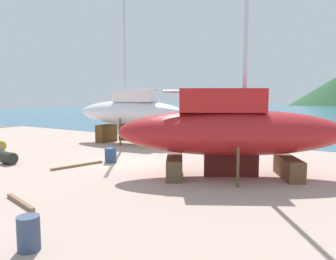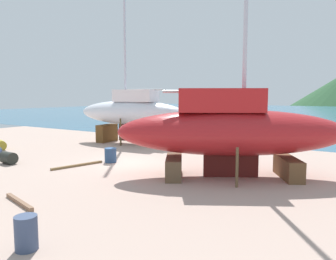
# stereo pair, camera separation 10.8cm
# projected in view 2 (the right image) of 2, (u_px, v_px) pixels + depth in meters

# --- Properties ---
(ground_plane) EXTENTS (48.55, 48.55, 0.00)m
(ground_plane) POSITION_uv_depth(u_px,v_px,m) (98.00, 171.00, 16.23)
(ground_plane) COLOR tan
(sea_water) EXTENTS (142.75, 95.15, 0.01)m
(sea_water) POSITION_uv_depth(u_px,v_px,m) (312.00, 114.00, 66.08)
(sea_water) COLOR #2F6587
(sea_water) RESTS_ON ground
(sailboat_mid_port) EXTENTS (10.43, 7.86, 16.54)m
(sailboat_mid_port) POSITION_uv_depth(u_px,v_px,m) (230.00, 130.00, 14.77)
(sailboat_mid_port) COLOR brown
(sailboat_mid_port) RESTS_ON ground
(sailboat_small_center) EXTENTS (9.36, 3.36, 14.11)m
(sailboat_small_center) POSITION_uv_depth(u_px,v_px,m) (131.00, 112.00, 25.12)
(sailboat_small_center) COLOR brown
(sailboat_small_center) RESTS_ON ground
(worker) EXTENTS (0.42, 0.50, 1.69)m
(worker) POSITION_uv_depth(u_px,v_px,m) (210.00, 139.00, 21.51)
(worker) COLOR #327544
(worker) RESTS_ON ground
(barrel_tipped_right) EXTENTS (0.75, 0.75, 0.84)m
(barrel_tipped_right) POSITION_uv_depth(u_px,v_px,m) (26.00, 233.00, 7.91)
(barrel_tipped_right) COLOR #374666
(barrel_tipped_right) RESTS_ON ground
(barrel_by_slipway) EXTENTS (0.75, 0.75, 0.80)m
(barrel_by_slipway) POSITION_uv_depth(u_px,v_px,m) (111.00, 155.00, 18.25)
(barrel_by_slipway) COLOR navy
(barrel_by_slipway) RESTS_ON ground
(barrel_tipped_left) EXTENTS (0.94, 0.70, 0.65)m
(barrel_tipped_left) POSITION_uv_depth(u_px,v_px,m) (8.00, 158.00, 17.87)
(barrel_tipped_left) COLOR #252823
(barrel_tipped_left) RESTS_ON ground
(barrel_rust_mid) EXTENTS (1.08, 0.94, 0.64)m
(barrel_rust_mid) POSITION_uv_depth(u_px,v_px,m) (1.00, 145.00, 22.43)
(barrel_rust_mid) COLOR olive
(barrel_rust_mid) RESTS_ON ground
(timber_long_aft) EXTENTS (0.85, 2.83, 0.11)m
(timber_long_aft) POSITION_uv_depth(u_px,v_px,m) (78.00, 165.00, 17.23)
(timber_long_aft) COLOR brown
(timber_long_aft) RESTS_ON ground
(timber_short_skew) EXTENTS (2.17, 0.66, 0.14)m
(timber_short_skew) POSITION_uv_depth(u_px,v_px,m) (19.00, 202.00, 11.30)
(timber_short_skew) COLOR #856249
(timber_short_skew) RESTS_ON ground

